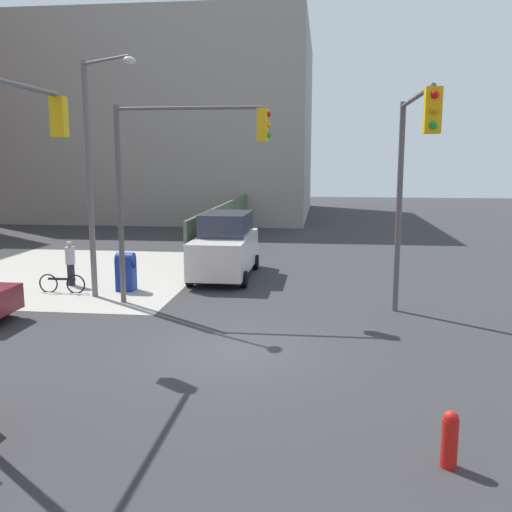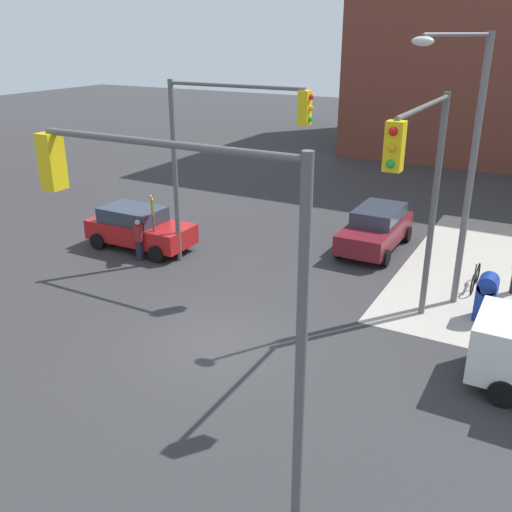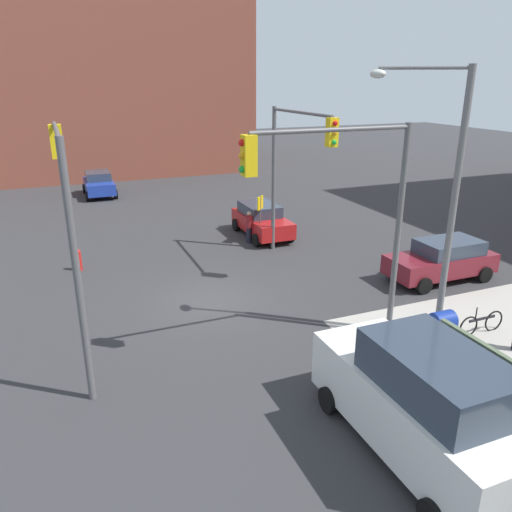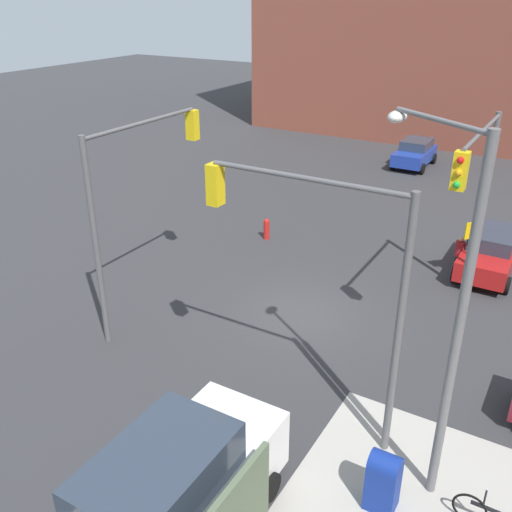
{
  "view_description": "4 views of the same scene",
  "coord_description": "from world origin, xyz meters",
  "px_view_note": "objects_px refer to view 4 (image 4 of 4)",
  "views": [
    {
      "loc": [
        -13.61,
        -2.16,
        4.8
      ],
      "look_at": [
        -0.32,
        -0.59,
        2.51
      ],
      "focal_mm": 40.0,
      "sensor_mm": 36.0,
      "label": 1
    },
    {
      "loc": [
        7.54,
        -11.48,
        7.99
      ],
      "look_at": [
        0.67,
        1.04,
        2.34
      ],
      "focal_mm": 40.0,
      "sensor_mm": 36.0,
      "label": 2
    },
    {
      "loc": [
        15.96,
        -4.71,
        7.64
      ],
      "look_at": [
        2.36,
        0.84,
        2.39
      ],
      "focal_mm": 35.0,
      "sensor_mm": 36.0,
      "label": 3
    },
    {
      "loc": [
        15.08,
        7.17,
        10.08
      ],
      "look_at": [
        0.77,
        -1.31,
        2.19
      ],
      "focal_mm": 40.0,
      "sensor_mm": 36.0,
      "label": 4
    }
  ],
  "objects_px": {
    "traffic_signal_se_corner": "(138,183)",
    "pedestrian_crossing": "(459,255)",
    "street_lamp_corner": "(449,297)",
    "van_white_delivery": "(172,497)",
    "sedan_red": "(491,252)",
    "mailbox_blue": "(383,480)",
    "hatchback_blue": "(415,153)",
    "traffic_signal_ne_corner": "(321,258)",
    "traffic_signal_nw_corner": "(476,186)",
    "fire_hydrant": "(266,228)"
  },
  "relations": [
    {
      "from": "street_lamp_corner",
      "to": "traffic_signal_nw_corner",
      "type": "bearing_deg",
      "value": -172.47
    },
    {
      "from": "fire_hydrant",
      "to": "traffic_signal_se_corner",
      "type": "bearing_deg",
      "value": -2.29
    },
    {
      "from": "traffic_signal_nw_corner",
      "to": "mailbox_blue",
      "type": "height_order",
      "value": "traffic_signal_nw_corner"
    },
    {
      "from": "traffic_signal_nw_corner",
      "to": "street_lamp_corner",
      "type": "height_order",
      "value": "street_lamp_corner"
    },
    {
      "from": "traffic_signal_nw_corner",
      "to": "hatchback_blue",
      "type": "xyz_separation_m",
      "value": [
        -16.87,
        -6.42,
        -3.78
      ]
    },
    {
      "from": "street_lamp_corner",
      "to": "van_white_delivery",
      "type": "xyz_separation_m",
      "value": [
        4.15,
        -3.69,
        -3.42
      ]
    },
    {
      "from": "street_lamp_corner",
      "to": "sedan_red",
      "type": "bearing_deg",
      "value": -176.64
    },
    {
      "from": "traffic_signal_se_corner",
      "to": "mailbox_blue",
      "type": "relative_size",
      "value": 4.55
    },
    {
      "from": "traffic_signal_nw_corner",
      "to": "traffic_signal_ne_corner",
      "type": "relative_size",
      "value": 1.0
    },
    {
      "from": "traffic_signal_ne_corner",
      "to": "street_lamp_corner",
      "type": "relative_size",
      "value": 0.81
    },
    {
      "from": "mailbox_blue",
      "to": "hatchback_blue",
      "type": "height_order",
      "value": "hatchback_blue"
    },
    {
      "from": "fire_hydrant",
      "to": "van_white_delivery",
      "type": "distance_m",
      "value": 15.39
    },
    {
      "from": "traffic_signal_ne_corner",
      "to": "street_lamp_corner",
      "type": "distance_m",
      "value": 2.96
    },
    {
      "from": "traffic_signal_nw_corner",
      "to": "street_lamp_corner",
      "type": "bearing_deg",
      "value": 7.53
    },
    {
      "from": "traffic_signal_se_corner",
      "to": "pedestrian_crossing",
      "type": "bearing_deg",
      "value": 135.03
    },
    {
      "from": "van_white_delivery",
      "to": "pedestrian_crossing",
      "type": "height_order",
      "value": "van_white_delivery"
    },
    {
      "from": "traffic_signal_ne_corner",
      "to": "mailbox_blue",
      "type": "height_order",
      "value": "traffic_signal_ne_corner"
    },
    {
      "from": "mailbox_blue",
      "to": "pedestrian_crossing",
      "type": "relative_size",
      "value": 0.91
    },
    {
      "from": "traffic_signal_ne_corner",
      "to": "pedestrian_crossing",
      "type": "distance_m",
      "value": 11.05
    },
    {
      "from": "mailbox_blue",
      "to": "sedan_red",
      "type": "xyz_separation_m",
      "value": [
        -12.82,
        -0.19,
        0.08
      ]
    },
    {
      "from": "pedestrian_crossing",
      "to": "traffic_signal_nw_corner",
      "type": "bearing_deg",
      "value": -72.42
    },
    {
      "from": "pedestrian_crossing",
      "to": "sedan_red",
      "type": "bearing_deg",
      "value": 44.88
    },
    {
      "from": "van_white_delivery",
      "to": "hatchback_blue",
      "type": "bearing_deg",
      "value": -172.57
    },
    {
      "from": "traffic_signal_se_corner",
      "to": "traffic_signal_ne_corner",
      "type": "relative_size",
      "value": 1.0
    },
    {
      "from": "traffic_signal_se_corner",
      "to": "fire_hydrant",
      "type": "relative_size",
      "value": 6.91
    },
    {
      "from": "traffic_signal_nw_corner",
      "to": "fire_hydrant",
      "type": "xyz_separation_m",
      "value": [
        -2.51,
        -8.7,
        -4.13
      ]
    },
    {
      "from": "pedestrian_crossing",
      "to": "street_lamp_corner",
      "type": "bearing_deg",
      "value": -75.48
    },
    {
      "from": "traffic_signal_se_corner",
      "to": "sedan_red",
      "type": "relative_size",
      "value": 1.54
    },
    {
      "from": "hatchback_blue",
      "to": "pedestrian_crossing",
      "type": "xyz_separation_m",
      "value": [
        13.56,
        5.72,
        -0.03
      ]
    },
    {
      "from": "traffic_signal_nw_corner",
      "to": "traffic_signal_se_corner",
      "type": "distance_m",
      "value": 10.3
    },
    {
      "from": "van_white_delivery",
      "to": "traffic_signal_se_corner",
      "type": "bearing_deg",
      "value": -136.5
    },
    {
      "from": "street_lamp_corner",
      "to": "mailbox_blue",
      "type": "height_order",
      "value": "street_lamp_corner"
    },
    {
      "from": "street_lamp_corner",
      "to": "fire_hydrant",
      "type": "bearing_deg",
      "value": -135.9
    },
    {
      "from": "street_lamp_corner",
      "to": "hatchback_blue",
      "type": "relative_size",
      "value": 2.1
    },
    {
      "from": "street_lamp_corner",
      "to": "fire_hydrant",
      "type": "distance_m",
      "value": 14.55
    },
    {
      "from": "mailbox_blue",
      "to": "pedestrian_crossing",
      "type": "distance_m",
      "value": 12.06
    },
    {
      "from": "traffic_signal_se_corner",
      "to": "mailbox_blue",
      "type": "height_order",
      "value": "traffic_signal_se_corner"
    },
    {
      "from": "street_lamp_corner",
      "to": "sedan_red",
      "type": "distance_m",
      "value": 12.26
    },
    {
      "from": "fire_hydrant",
      "to": "sedan_red",
      "type": "relative_size",
      "value": 0.22
    },
    {
      "from": "pedestrian_crossing",
      "to": "fire_hydrant",
      "type": "bearing_deg",
      "value": -168.66
    },
    {
      "from": "traffic_signal_ne_corner",
      "to": "mailbox_blue",
      "type": "xyz_separation_m",
      "value": [
        1.7,
        2.42,
        -3.84
      ]
    },
    {
      "from": "traffic_signal_nw_corner",
      "to": "sedan_red",
      "type": "xyz_separation_m",
      "value": [
        -4.13,
        0.31,
        -3.78
      ]
    },
    {
      "from": "traffic_signal_se_corner",
      "to": "street_lamp_corner",
      "type": "relative_size",
      "value": 0.81
    },
    {
      "from": "traffic_signal_se_corner",
      "to": "traffic_signal_ne_corner",
      "type": "distance_m",
      "value": 7.35
    },
    {
      "from": "traffic_signal_ne_corner",
      "to": "hatchback_blue",
      "type": "height_order",
      "value": "traffic_signal_ne_corner"
    },
    {
      "from": "traffic_signal_se_corner",
      "to": "hatchback_blue",
      "type": "height_order",
      "value": "traffic_signal_se_corner"
    },
    {
      "from": "traffic_signal_se_corner",
      "to": "sedan_red",
      "type": "bearing_deg",
      "value": 134.45
    },
    {
      "from": "hatchback_blue",
      "to": "fire_hydrant",
      "type": "bearing_deg",
      "value": -9.02
    },
    {
      "from": "traffic_signal_ne_corner",
      "to": "fire_hydrant",
      "type": "distance_m",
      "value": 12.38
    },
    {
      "from": "traffic_signal_ne_corner",
      "to": "traffic_signal_nw_corner",
      "type": "bearing_deg",
      "value": 164.64
    }
  ]
}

